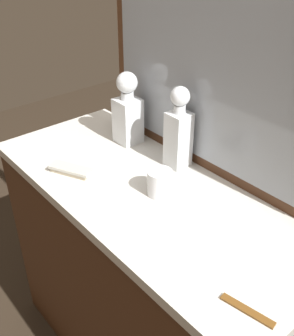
{
  "coord_description": "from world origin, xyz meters",
  "views": [
    {
      "loc": [
        0.85,
        -0.72,
        1.71
      ],
      "look_at": [
        0.0,
        0.0,
        1.01
      ],
      "focal_mm": 43.69,
      "sensor_mm": 36.0,
      "label": 1
    }
  ],
  "objects_px": {
    "crystal_decanter_right": "(128,115)",
    "silver_brush_left": "(71,170)",
    "tortoiseshell_comb": "(247,310)",
    "crystal_decanter_center": "(178,135)",
    "crystal_tumbler_right": "(160,184)"
  },
  "relations": [
    {
      "from": "crystal_decanter_right",
      "to": "silver_brush_left",
      "type": "xyz_separation_m",
      "value": [
        0.06,
        -0.3,
        -0.1
      ]
    },
    {
      "from": "crystal_decanter_center",
      "to": "crystal_tumbler_right",
      "type": "distance_m",
      "value": 0.21
    },
    {
      "from": "crystal_decanter_right",
      "to": "tortoiseshell_comb",
      "type": "height_order",
      "value": "crystal_decanter_right"
    },
    {
      "from": "crystal_decanter_center",
      "to": "crystal_decanter_right",
      "type": "relative_size",
      "value": 1.04
    },
    {
      "from": "crystal_decanter_center",
      "to": "crystal_tumbler_right",
      "type": "relative_size",
      "value": 3.5
    },
    {
      "from": "crystal_decanter_right",
      "to": "tortoiseshell_comb",
      "type": "relative_size",
      "value": 2.11
    },
    {
      "from": "crystal_decanter_right",
      "to": "tortoiseshell_comb",
      "type": "xyz_separation_m",
      "value": [
        0.83,
        -0.3,
        -0.11
      ]
    },
    {
      "from": "silver_brush_left",
      "to": "tortoiseshell_comb",
      "type": "distance_m",
      "value": 0.77
    },
    {
      "from": "crystal_decanter_right",
      "to": "crystal_tumbler_right",
      "type": "xyz_separation_m",
      "value": [
        0.35,
        -0.14,
        -0.08
      ]
    },
    {
      "from": "crystal_decanter_center",
      "to": "tortoiseshell_comb",
      "type": "relative_size",
      "value": 2.2
    },
    {
      "from": "crystal_decanter_right",
      "to": "tortoiseshell_comb",
      "type": "distance_m",
      "value": 0.89
    },
    {
      "from": "crystal_tumbler_right",
      "to": "crystal_decanter_right",
      "type": "bearing_deg",
      "value": 157.7
    },
    {
      "from": "crystal_decanter_right",
      "to": "silver_brush_left",
      "type": "relative_size",
      "value": 1.74
    },
    {
      "from": "tortoiseshell_comb",
      "to": "crystal_decanter_center",
      "type": "bearing_deg",
      "value": 150.5
    },
    {
      "from": "silver_brush_left",
      "to": "tortoiseshell_comb",
      "type": "bearing_deg",
      "value": 0.13
    }
  ]
}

